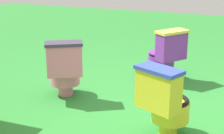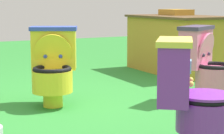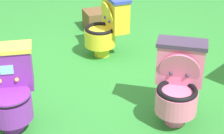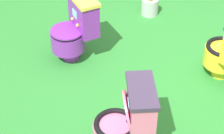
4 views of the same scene
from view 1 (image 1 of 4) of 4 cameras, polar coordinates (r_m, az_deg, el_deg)
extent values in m
plane|color=#2D8433|center=(3.95, 5.34, -7.71)|extent=(14.00, 14.00, 0.00)
cylinder|color=yellow|center=(3.57, 9.05, -9.56)|extent=(0.24, 0.24, 0.14)
cylinder|color=yellow|center=(3.51, 9.38, -6.99)|extent=(0.49, 0.49, 0.20)
torus|color=black|center=(3.46, 9.48, -5.31)|extent=(0.47, 0.47, 0.04)
cylinder|color=#3347B2|center=(3.49, 9.43, -6.10)|extent=(0.32, 0.32, 0.01)
cube|color=yellow|center=(3.26, 7.47, -3.83)|extent=(0.35, 0.45, 0.37)
cube|color=#3347B2|center=(3.19, 7.62, -0.44)|extent=(0.38, 0.48, 0.04)
cube|color=#8CE0E5|center=(3.32, 8.61, -2.57)|extent=(0.05, 0.10, 0.08)
cylinder|color=yellow|center=(3.34, 8.55, -3.62)|extent=(0.23, 0.36, 0.35)
sphere|color=#3347B2|center=(3.39, 7.65, -3.84)|extent=(0.04, 0.04, 0.04)
sphere|color=#3347B2|center=(3.32, 9.53, -4.47)|extent=(0.04, 0.04, 0.04)
cylinder|color=purple|center=(5.07, 8.00, -1.02)|extent=(0.25, 0.25, 0.14)
cylinder|color=purple|center=(5.04, 7.94, 0.88)|extent=(0.52, 0.52, 0.20)
torus|color=black|center=(5.01, 7.99, 2.10)|extent=(0.50, 0.50, 0.04)
cylinder|color=#EACC4C|center=(5.02, 7.97, 1.53)|extent=(0.34, 0.34, 0.01)
cube|color=purple|center=(4.82, 9.58, 3.29)|extent=(0.44, 0.40, 0.37)
cube|color=#EACC4C|center=(4.77, 9.71, 5.64)|extent=(0.48, 0.43, 0.04)
cube|color=#8CE0E5|center=(4.88, 8.83, 4.12)|extent=(0.09, 0.07, 0.08)
cylinder|color=purple|center=(5.00, 8.00, 2.34)|extent=(0.50, 0.50, 0.02)
sphere|color=#EACC4C|center=(4.86, 8.12, 2.89)|extent=(0.04, 0.04, 0.04)
sphere|color=#EACC4C|center=(4.95, 9.37, 3.10)|extent=(0.04, 0.04, 0.04)
cylinder|color=pink|center=(4.48, -7.53, -3.60)|extent=(0.25, 0.25, 0.14)
cylinder|color=pink|center=(4.44, -7.62, -1.47)|extent=(0.51, 0.51, 0.20)
torus|color=black|center=(4.41, -7.68, -0.09)|extent=(0.48, 0.48, 0.04)
cylinder|color=#3F334C|center=(4.42, -7.65, -0.74)|extent=(0.33, 0.33, 0.01)
cube|color=pink|center=(4.17, -7.71, 1.06)|extent=(0.37, 0.45, 0.37)
cube|color=#3F334C|center=(4.12, -7.83, 3.76)|extent=(0.40, 0.48, 0.04)
cube|color=#8CE0E5|center=(4.25, -7.77, 2.10)|extent=(0.06, 0.10, 0.08)
cylinder|color=pink|center=(4.27, -7.73, 1.25)|extent=(0.25, 0.35, 0.35)
sphere|color=#3F334C|center=(4.29, -8.65, 0.78)|extent=(0.04, 0.04, 0.04)
sphere|color=#3F334C|center=(4.29, -6.78, 0.87)|extent=(0.04, 0.04, 0.04)
camera|label=2|loc=(6.83, 26.99, 9.79)|focal=68.19mm
camera|label=3|loc=(7.03, -9.52, 20.84)|focal=60.98mm
camera|label=4|loc=(4.99, -39.09, 26.26)|focal=64.30mm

